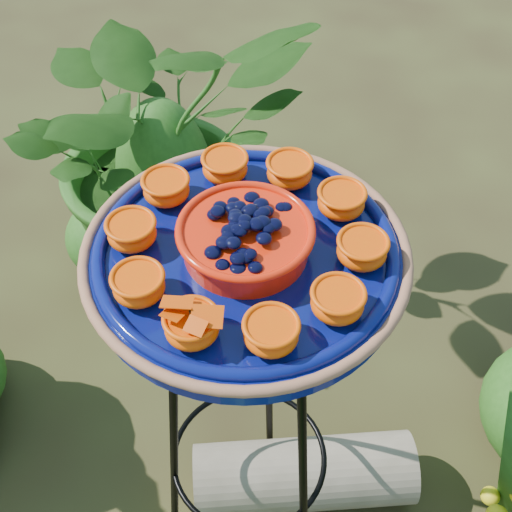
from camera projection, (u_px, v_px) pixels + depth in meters
name	position (u px, v px, depth m)	size (l,w,h in m)	color
ground_plane	(211.00, 500.00, 1.76)	(20.00, 20.00, 0.00)	black
tripod_stand	(248.00, 397.00, 1.32)	(0.40, 0.40, 0.91)	black
feeder_dish	(246.00, 252.00, 1.03)	(0.56, 0.56, 0.11)	#07105C
driftwood_log	(304.00, 474.00, 1.71)	(0.17, 0.17, 0.52)	gray
shrub_back_left	(160.00, 141.00, 2.00)	(0.81, 0.70, 0.89)	#214D14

